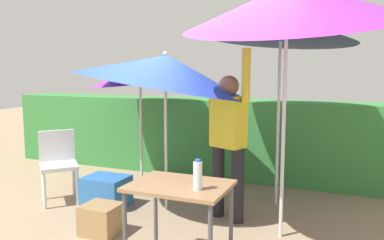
# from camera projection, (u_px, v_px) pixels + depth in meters

# --- Properties ---
(ground_plane) EXTENTS (24.00, 24.00, 0.00)m
(ground_plane) POSITION_uv_depth(u_px,v_px,m) (181.00, 223.00, 4.27)
(ground_plane) COLOR #9E8466
(hedge_row) EXTENTS (8.00, 0.70, 1.20)m
(hedge_row) POSITION_uv_depth(u_px,v_px,m) (236.00, 138.00, 6.11)
(hedge_row) COLOR #38843D
(hedge_row) RESTS_ON ground_plane
(umbrella_rainbow) EXTENTS (1.81, 1.81, 2.42)m
(umbrella_rainbow) POSITION_uv_depth(u_px,v_px,m) (280.00, 28.00, 4.64)
(umbrella_rainbow) COLOR silver
(umbrella_rainbow) RESTS_ON ground_plane
(umbrella_orange) EXTENTS (2.13, 2.10, 2.06)m
(umbrella_orange) POSITION_uv_depth(u_px,v_px,m) (165.00, 71.00, 4.57)
(umbrella_orange) COLOR silver
(umbrella_orange) RESTS_ON ground_plane
(umbrella_yellow) EXTENTS (2.09, 2.11, 2.69)m
(umbrella_yellow) POSITION_uv_depth(u_px,v_px,m) (292.00, 4.00, 3.63)
(umbrella_yellow) COLOR silver
(umbrella_yellow) RESTS_ON ground_plane
(umbrella_navy) EXTENTS (1.43, 1.42, 1.85)m
(umbrella_navy) POSITION_uv_depth(u_px,v_px,m) (140.00, 73.00, 5.55)
(umbrella_navy) COLOR silver
(umbrella_navy) RESTS_ON ground_plane
(person_vendor) EXTENTS (0.54, 0.34, 1.88)m
(person_vendor) POSITION_uv_depth(u_px,v_px,m) (228.00, 137.00, 4.28)
(person_vendor) COLOR black
(person_vendor) RESTS_ON ground_plane
(chair_plastic) EXTENTS (0.62, 0.62, 0.89)m
(chair_plastic) POSITION_uv_depth(u_px,v_px,m) (58.00, 161.00, 4.96)
(chair_plastic) COLOR silver
(chair_plastic) RESTS_ON ground_plane
(cooler_box) EXTENTS (0.51, 0.41, 0.37)m
(cooler_box) POSITION_uv_depth(u_px,v_px,m) (106.00, 191.00, 4.79)
(cooler_box) COLOR #2D6BB7
(cooler_box) RESTS_ON ground_plane
(crate_cardboard) EXTENTS (0.37, 0.33, 0.30)m
(crate_cardboard) POSITION_uv_depth(u_px,v_px,m) (101.00, 219.00, 3.99)
(crate_cardboard) COLOR #9E7A4C
(crate_cardboard) RESTS_ON ground_plane
(folding_table) EXTENTS (0.80, 0.60, 0.74)m
(folding_table) POSITION_uv_depth(u_px,v_px,m) (180.00, 195.00, 3.18)
(folding_table) COLOR #4C4C51
(folding_table) RESTS_ON ground_plane
(bottle_water) EXTENTS (0.07, 0.07, 0.24)m
(bottle_water) POSITION_uv_depth(u_px,v_px,m) (198.00, 175.00, 3.00)
(bottle_water) COLOR silver
(bottle_water) RESTS_ON folding_table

